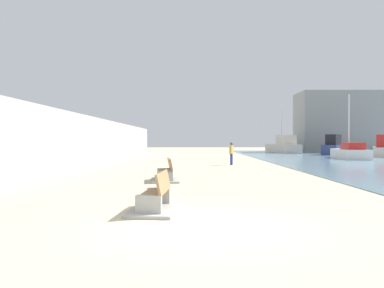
% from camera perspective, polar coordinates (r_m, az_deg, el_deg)
% --- Properties ---
extents(ground_plane, '(120.00, 120.00, 0.00)m').
position_cam_1_polar(ground_plane, '(25.70, 0.28, -3.30)').
color(ground_plane, '#C6B793').
extents(seawall, '(0.80, 64.00, 3.42)m').
position_cam_1_polar(seawall, '(26.69, -16.04, 0.49)').
color(seawall, '#9E9E99').
rests_on(seawall, ground).
extents(bench_near, '(1.26, 2.18, 0.98)m').
position_cam_1_polar(bench_near, '(9.39, -5.57, -8.81)').
color(bench_near, '#9E9E99').
rests_on(bench_near, ground).
extents(bench_far, '(1.35, 2.22, 0.98)m').
position_cam_1_polar(bench_far, '(16.05, -4.01, -4.86)').
color(bench_far, '#9E9E99').
rests_on(bench_far, ground).
extents(person_walking, '(0.35, 0.45, 1.60)m').
position_cam_1_polar(person_walking, '(26.14, 6.21, -1.22)').
color(person_walking, navy).
rests_on(person_walking, ground).
extents(boat_distant, '(4.58, 6.63, 2.26)m').
position_cam_1_polar(boat_distant, '(43.14, 27.53, -0.64)').
color(boat_distant, beige).
rests_on(boat_distant, water_bay).
extents(boat_nearest, '(3.26, 7.82, 6.80)m').
position_cam_1_polar(boat_nearest, '(51.08, 14.00, -0.33)').
color(boat_nearest, beige).
rests_on(boat_nearest, water_bay).
extents(boat_far_right, '(2.96, 6.47, 6.01)m').
position_cam_1_polar(boat_far_right, '(37.17, 23.33, -1.18)').
color(boat_far_right, white).
rests_on(boat_far_right, water_bay).
extents(boat_far_left, '(5.14, 6.56, 2.35)m').
position_cam_1_polar(boat_far_left, '(46.97, 21.29, -0.45)').
color(boat_far_left, navy).
rests_on(boat_far_left, water_bay).
extents(harbor_building, '(12.00, 6.00, 8.61)m').
position_cam_1_polar(harbor_building, '(57.83, 21.94, 3.12)').
color(harbor_building, gray).
rests_on(harbor_building, ground).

